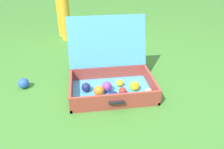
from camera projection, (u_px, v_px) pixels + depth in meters
name	position (u px, v px, depth m)	size (l,w,h in m)	color
ground_plane	(110.00, 99.00, 1.67)	(16.00, 16.00, 0.00)	#3D7A2D
open_suitcase	(111.00, 76.00, 1.74)	(0.65, 0.60, 0.54)	#4799C6
stray_ball_on_grass	(24.00, 83.00, 1.79)	(0.09, 0.09, 0.09)	blue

